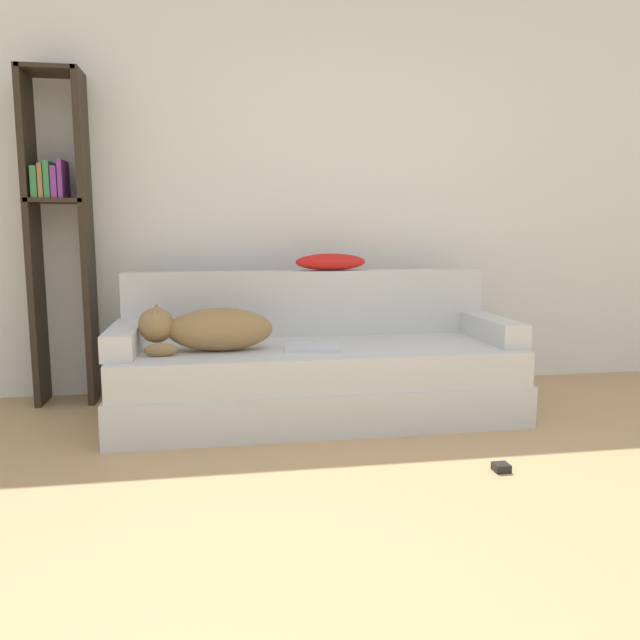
{
  "coord_description": "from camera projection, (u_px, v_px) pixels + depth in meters",
  "views": [
    {
      "loc": [
        -0.76,
        -1.37,
        1.02
      ],
      "look_at": [
        -0.23,
        1.82,
        0.55
      ],
      "focal_mm": 35.0,
      "sensor_mm": 36.0,
      "label": 1
    }
  ],
  "objects": [
    {
      "name": "ground_plane",
      "position": [
        524.0,
        628.0,
        1.61
      ],
      "size": [
        20.0,
        20.0,
        0.0
      ],
      "primitive_type": "plane",
      "color": "tan"
    },
    {
      "name": "couch_arm_right",
      "position": [
        492.0,
        329.0,
        3.53
      ],
      "size": [
        0.15,
        0.64,
        0.13
      ],
      "color": "silver",
      "rests_on": "couch"
    },
    {
      "name": "power_adapter",
      "position": [
        501.0,
        467.0,
        2.65
      ],
      "size": [
        0.07,
        0.07,
        0.03
      ],
      "color": "black",
      "rests_on": "ground_plane"
    },
    {
      "name": "couch",
      "position": [
        317.0,
        381.0,
        3.41
      ],
      "size": [
        2.16,
        0.83,
        0.4
      ],
      "color": "silver",
      "rests_on": "ground_plane"
    },
    {
      "name": "throw_pillow",
      "position": [
        330.0,
        262.0,
        3.69
      ],
      "size": [
        0.42,
        0.17,
        0.1
      ],
      "color": "red",
      "rests_on": "couch_backrest"
    },
    {
      "name": "laptop",
      "position": [
        313.0,
        347.0,
        3.27
      ],
      "size": [
        0.31,
        0.27,
        0.02
      ],
      "rotation": [
        0.0,
        0.0,
        -0.16
      ],
      "color": "silver",
      "rests_on": "couch"
    },
    {
      "name": "bookshelf",
      "position": [
        59.0,
        225.0,
        3.59
      ],
      "size": [
        0.33,
        0.26,
        1.91
      ],
      "color": "#2D2319",
      "rests_on": "ground_plane"
    },
    {
      "name": "couch_backrest",
      "position": [
        308.0,
        303.0,
        3.69
      ],
      "size": [
        2.12,
        0.15,
        0.38
      ],
      "color": "silver",
      "rests_on": "couch"
    },
    {
      "name": "wall_back",
      "position": [
        333.0,
        178.0,
        3.99
      ],
      "size": [
        7.89,
        0.06,
        2.7
      ],
      "color": "silver",
      "rests_on": "ground_plane"
    },
    {
      "name": "couch_arm_left",
      "position": [
        125.0,
        339.0,
        3.2
      ],
      "size": [
        0.15,
        0.64,
        0.13
      ],
      "color": "silver",
      "rests_on": "couch"
    },
    {
      "name": "dog",
      "position": [
        207.0,
        329.0,
        3.19
      ],
      "size": [
        0.68,
        0.24,
        0.25
      ],
      "color": "olive",
      "rests_on": "couch"
    }
  ]
}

